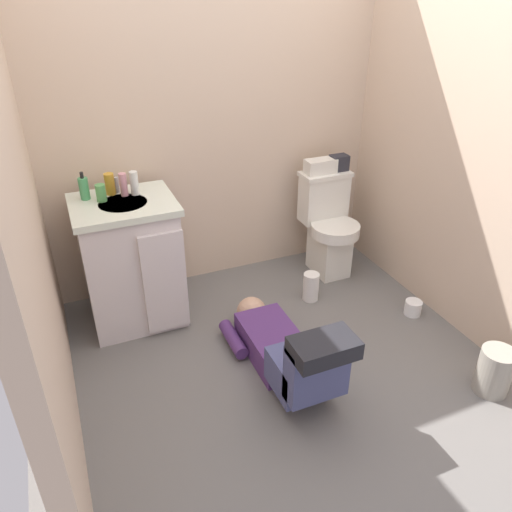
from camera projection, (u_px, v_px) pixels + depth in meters
name	position (u px, v px, depth m)	size (l,w,h in m)	color
ground_plane	(278.00, 354.00, 2.96)	(2.79, 3.06, 0.04)	slate
wall_back	(213.00, 110.00, 3.22)	(2.45, 0.08, 2.40)	beige
wall_left	(15.00, 196.00, 1.96)	(0.08, 2.06, 2.40)	beige
wall_right	(474.00, 132.00, 2.76)	(0.08, 2.06, 2.40)	beige
toilet	(328.00, 226.00, 3.62)	(0.36, 0.46, 0.75)	white
vanity_cabinet	(132.00, 261.00, 3.06)	(0.60, 0.53, 0.82)	silver
faucet	(117.00, 185.00, 2.95)	(0.02, 0.02, 0.10)	silver
person_plumber	(286.00, 350.00, 2.70)	(0.38, 1.06, 0.52)	#512D6B
tissue_box	(320.00, 166.00, 3.46)	(0.22, 0.11, 0.10)	silver
toiletry_bag	(339.00, 163.00, 3.51)	(0.12, 0.09, 0.11)	#26262D
soap_dispenser	(84.00, 188.00, 2.86)	(0.06, 0.06, 0.17)	#45985B
bottle_green	(101.00, 193.00, 2.85)	(0.06, 0.06, 0.10)	#53A053
bottle_amber	(110.00, 184.00, 2.93)	(0.06, 0.06, 0.13)	gold
bottle_pink	(123.00, 185.00, 2.91)	(0.04, 0.04, 0.14)	pink
bottle_white	(134.00, 183.00, 2.93)	(0.05, 0.05, 0.14)	silver
trash_can	(494.00, 371.00, 2.62)	(0.18, 0.18, 0.27)	gray
paper_towel_roll	(311.00, 287.00, 3.39)	(0.11, 0.11, 0.20)	white
toilet_paper_roll	(413.00, 307.00, 3.26)	(0.11, 0.11, 0.10)	white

